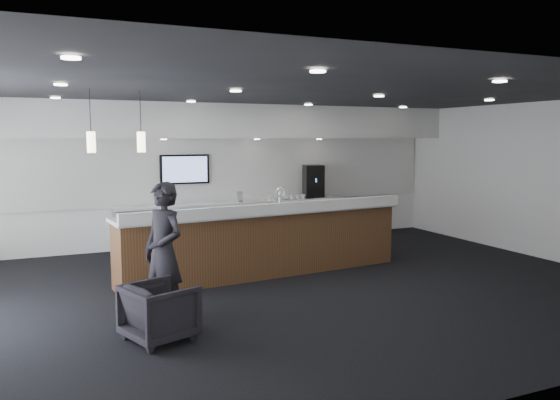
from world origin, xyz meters
name	(u,v)px	position (x,y,z in m)	size (l,w,h in m)	color
ground	(310,287)	(0.00, 0.00, 0.00)	(10.00, 10.00, 0.00)	black
ceiling	(312,92)	(0.00, 0.00, 3.00)	(10.00, 8.00, 0.02)	black
back_wall	(229,175)	(0.00, 4.00, 1.50)	(10.00, 0.02, 3.00)	white
right_wall	(546,181)	(5.00, 0.00, 1.50)	(0.02, 8.00, 3.00)	white
soffit_bulkhead	(235,122)	(0.00, 3.55, 2.65)	(10.00, 0.90, 0.70)	silver
alcove_panel	(229,170)	(0.00, 3.97, 1.60)	(9.80, 0.06, 1.40)	silver
back_credenza	(234,223)	(0.00, 3.64, 0.48)	(5.06, 0.66, 0.95)	#989AA0
wall_tv	(185,169)	(-1.00, 3.91, 1.65)	(1.05, 0.08, 0.62)	black
pendant_left	(141,142)	(-2.40, 0.80, 2.25)	(0.12, 0.12, 0.30)	#FFF1C6
pendant_right	(91,142)	(-3.10, 0.80, 2.25)	(0.12, 0.12, 0.30)	#FFF1C6
ceiling_can_lights	(312,94)	(0.00, 0.00, 2.97)	(7.00, 5.00, 0.02)	white
service_counter	(265,241)	(-0.36, 0.99, 0.58)	(5.10, 1.34, 1.49)	#4B3219
coffee_machine	(313,181)	(1.93, 3.68, 1.32)	(0.52, 0.60, 0.74)	black
info_sign_left	(239,196)	(0.09, 3.57, 1.06)	(0.16, 0.02, 0.22)	silver
info_sign_right	(286,195)	(1.17, 3.53, 1.05)	(0.16, 0.02, 0.21)	silver
armchair	(160,312)	(-2.60, -1.32, 0.33)	(0.71, 0.73, 0.66)	black
lounge_guest	(164,252)	(-2.40, -0.65, 0.88)	(0.64, 0.42, 1.76)	black
cup_0	(309,196)	(1.74, 3.55, 1.00)	(0.10, 0.10, 0.10)	white
cup_1	(303,196)	(1.60, 3.55, 1.00)	(0.10, 0.10, 0.10)	white
cup_2	(297,197)	(1.46, 3.55, 1.00)	(0.10, 0.10, 0.10)	white
cup_3	(292,197)	(1.32, 3.55, 1.00)	(0.10, 0.10, 0.10)	white
cup_4	(286,197)	(1.18, 3.55, 1.00)	(0.10, 0.10, 0.10)	white
cup_5	(280,197)	(1.04, 3.55, 1.00)	(0.10, 0.10, 0.10)	white
cup_6	(274,198)	(0.90, 3.55, 1.00)	(0.10, 0.10, 0.10)	white
cup_7	(269,198)	(0.76, 3.55, 1.00)	(0.10, 0.10, 0.10)	white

